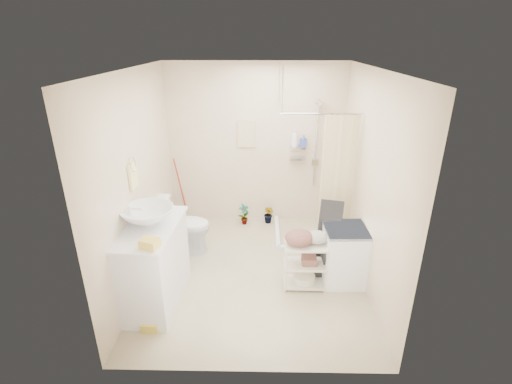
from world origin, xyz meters
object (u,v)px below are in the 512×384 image
Objects in this scene: washing_machine at (343,254)px; laundry_rack at (305,261)px; vanity at (152,264)px; toilet at (183,225)px.

laundry_rack is (-0.50, -0.14, -0.01)m from washing_machine.
vanity is 1.84m from laundry_rack.
vanity is 1.56× the size of laundry_rack.
vanity is 1.14m from toilet.
washing_machine is 1.04× the size of laundry_rack.
toilet is at bearing 154.65° from laundry_rack.
washing_machine is (2.18, -0.69, -0.03)m from toilet.
toilet is at bearing 160.46° from washing_machine.
vanity is at bearing -169.70° from laundry_rack.
toilet is 1.13× the size of laundry_rack.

